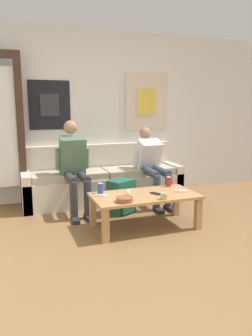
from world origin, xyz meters
name	(u,v)px	position (x,y,z in m)	size (l,w,h in m)	color
ground_plane	(153,261)	(0.00, 0.00, 0.00)	(18.00, 18.00, 0.00)	brown
wall_back	(89,116)	(0.00, 2.41, 1.28)	(10.00, 0.07, 2.55)	silver
couch	(103,182)	(0.13, 2.08, 0.29)	(2.38, 0.66, 0.84)	beige
coffee_table	(145,200)	(0.27, 0.83, 0.34)	(1.24, 0.64, 0.41)	#B27F4C
person_seated_adult	(74,163)	(-0.38, 1.73, 0.67)	(0.47, 0.84, 1.23)	#2D2D33
person_seated_teen	(152,163)	(0.77, 1.73, 0.60)	(0.47, 0.91, 1.11)	#384256
backpack	(122,197)	(0.20, 1.43, 0.22)	(0.40, 0.37, 0.46)	#1E5642
ceramic_bowl	(125,199)	(-0.05, 0.63, 0.44)	(0.19, 0.19, 0.06)	brown
pillar_candle	(164,196)	(0.39, 0.57, 0.44)	(0.08, 0.08, 0.08)	tan
drink_can_blue	(100,188)	(-0.20, 1.05, 0.47)	(0.07, 0.07, 0.12)	#28479E
drink_can_red	(169,182)	(0.72, 1.08, 0.47)	(0.07, 0.07, 0.12)	maroon
game_controller_near_left	(128,192)	(0.12, 0.96, 0.42)	(0.09, 0.15, 0.03)	white
game_controller_near_right	(101,195)	(-0.24, 0.92, 0.42)	(0.14, 0.11, 0.03)	white
game_controller_far_center	(181,191)	(0.72, 0.77, 0.42)	(0.14, 0.11, 0.03)	white
cell_phone	(156,193)	(0.40, 0.80, 0.41)	(0.12, 0.15, 0.01)	black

